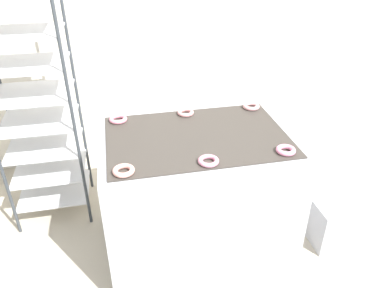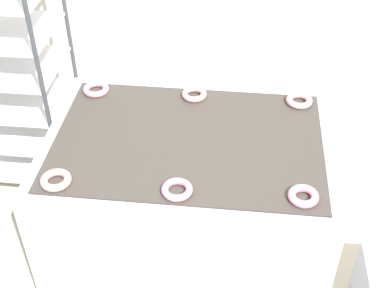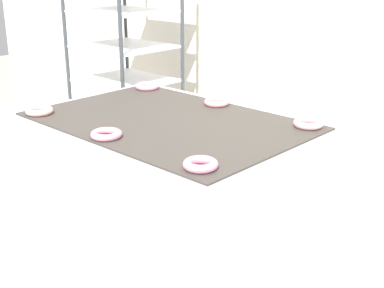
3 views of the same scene
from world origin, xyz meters
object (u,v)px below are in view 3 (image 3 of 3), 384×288
at_px(fryer_machine, 170,218).
at_px(donut_far_center, 217,102).
at_px(donut_near_right, 200,164).
at_px(donut_far_right, 308,123).
at_px(donut_far_left, 147,86).
at_px(baking_rack_cart, 125,64).
at_px(donut_near_left, 39,111).
at_px(donut_near_center, 106,134).

distance_m(fryer_machine, donut_far_center, 0.59).
bearing_deg(donut_near_right, donut_far_right, 88.70).
bearing_deg(fryer_machine, donut_far_left, 146.71).
relative_size(baking_rack_cart, donut_near_left, 15.21).
bearing_deg(baking_rack_cart, donut_far_left, -29.87).
xyz_separation_m(baking_rack_cart, donut_far_center, (1.07, -0.33, 0.00)).
xyz_separation_m(donut_near_left, donut_far_left, (-0.00, 0.65, -0.00)).
bearing_deg(donut_near_right, baking_rack_cart, 147.93).
distance_m(donut_near_left, donut_near_right, 0.97).
xyz_separation_m(donut_far_left, donut_far_center, (0.48, 0.01, -0.00)).
bearing_deg(baking_rack_cart, fryer_machine, -31.46).
xyz_separation_m(donut_near_right, donut_far_right, (0.01, 0.65, -0.00)).
bearing_deg(donut_near_left, donut_far_center, 54.00).
distance_m(fryer_machine, baking_rack_cart, 1.35).
relative_size(fryer_machine, donut_far_right, 10.14).
height_order(donut_far_center, donut_far_right, donut_far_right).
height_order(donut_near_right, donut_far_right, same).
bearing_deg(donut_far_center, donut_near_right, -52.99).
bearing_deg(donut_near_left, donut_far_left, 90.15).
height_order(donut_near_left, donut_far_center, donut_near_left).
height_order(donut_near_center, donut_far_right, donut_far_right).
height_order(fryer_machine, donut_far_left, donut_far_left).
height_order(fryer_machine, donut_near_right, donut_near_right).
height_order(fryer_machine, donut_near_left, donut_near_left).
relative_size(donut_far_left, donut_far_right, 1.01).
xyz_separation_m(baking_rack_cart, donut_near_left, (0.59, -0.99, 0.01)).
height_order(baking_rack_cart, donut_far_left, baking_rack_cart).
relative_size(fryer_machine, baking_rack_cart, 0.67).
relative_size(donut_near_right, donut_far_center, 1.00).
height_order(donut_near_left, donut_near_right, same).
relative_size(donut_near_right, donut_far_right, 0.96).
height_order(baking_rack_cart, donut_near_left, baking_rack_cart).
height_order(donut_far_left, donut_far_center, same).
bearing_deg(donut_far_right, donut_far_left, -179.49).
xyz_separation_m(baking_rack_cart, donut_far_left, (0.59, -0.34, 0.01)).
bearing_deg(donut_near_right, donut_near_left, -179.16).
height_order(baking_rack_cart, donut_near_center, baking_rack_cart).
distance_m(fryer_machine, donut_far_right, 0.77).
relative_size(donut_near_left, donut_far_right, 0.99).
bearing_deg(donut_far_right, donut_near_right, -91.30).
xyz_separation_m(fryer_machine, baking_rack_cart, (-1.08, 0.66, 0.48)).
height_order(baking_rack_cart, donut_far_right, baking_rack_cart).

